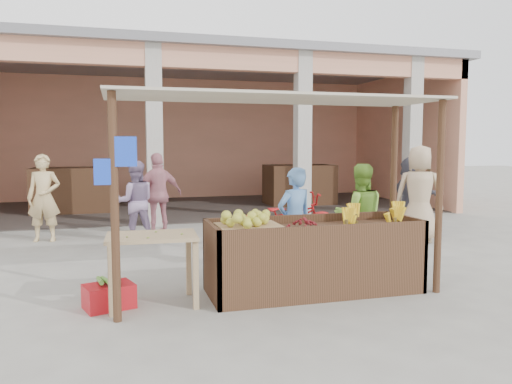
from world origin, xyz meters
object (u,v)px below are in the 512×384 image
object	(u,v)px
red_crate	(109,296)
side_table	(152,247)
vendor_green	(360,213)
vendor_blue	(295,218)
motorcycle	(288,219)
fruit_stall	(313,260)

from	to	relation	value
red_crate	side_table	bearing A→B (deg)	-19.45
vendor_green	side_table	bearing A→B (deg)	31.66
vendor_blue	vendor_green	bearing A→B (deg)	172.83
vendor_blue	motorcycle	distance (m)	1.96
fruit_stall	red_crate	xyz separation A→B (m)	(-2.44, 0.02, -0.27)
fruit_stall	side_table	distance (m)	1.98
vendor_green	fruit_stall	bearing A→B (deg)	55.00
side_table	fruit_stall	bearing A→B (deg)	2.51
fruit_stall	vendor_green	bearing A→B (deg)	40.71
fruit_stall	red_crate	distance (m)	2.45
vendor_blue	side_table	bearing A→B (deg)	5.65
side_table	motorcycle	size ratio (longest dim) A/B	0.53
red_crate	vendor_blue	xyz separation A→B (m)	(2.48, 0.78, 0.67)
fruit_stall	motorcycle	world-z (taller)	motorcycle
side_table	vendor_green	distance (m)	3.23
fruit_stall	red_crate	bearing A→B (deg)	179.63
red_crate	motorcycle	xyz separation A→B (m)	(3.03, 2.63, 0.37)
red_crate	vendor_blue	distance (m)	2.68
vendor_blue	vendor_green	size ratio (longest dim) A/B	0.99
fruit_stall	motorcycle	xyz separation A→B (m)	(0.60, 2.65, 0.10)
vendor_blue	vendor_green	world-z (taller)	vendor_green
fruit_stall	vendor_blue	world-z (taller)	vendor_blue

